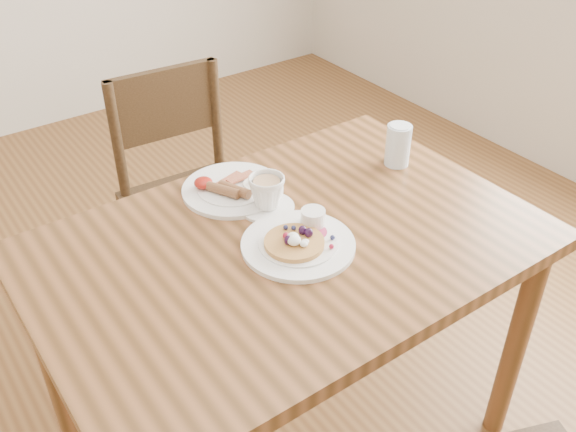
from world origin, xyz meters
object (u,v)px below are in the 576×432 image
object	(u,v)px
chair_far	(188,190)
pancake_plate	(299,241)
breakfast_plate	(232,188)
water_glass	(398,145)
teacup_saucer	(267,194)
dining_table	(288,272)

from	to	relation	value
chair_far	pancake_plate	distance (m)	0.79
chair_far	breakfast_plate	world-z (taller)	chair_far
pancake_plate	water_glass	bearing A→B (deg)	17.96
chair_far	teacup_saucer	world-z (taller)	chair_far
dining_table	pancake_plate	bearing A→B (deg)	-75.39
dining_table	water_glass	world-z (taller)	water_glass
breakfast_plate	teacup_saucer	xyz separation A→B (m)	(0.03, -0.12, 0.03)
teacup_saucer	dining_table	bearing A→B (deg)	-103.69
chair_far	water_glass	world-z (taller)	chair_far
breakfast_plate	pancake_plate	bearing A→B (deg)	-88.60
dining_table	teacup_saucer	distance (m)	0.20
chair_far	breakfast_plate	distance (m)	0.52
breakfast_plate	teacup_saucer	distance (m)	0.13
breakfast_plate	water_glass	bearing A→B (deg)	-17.60
dining_table	pancake_plate	world-z (taller)	pancake_plate
chair_far	pancake_plate	size ratio (longest dim) A/B	3.26
breakfast_plate	dining_table	bearing A→B (deg)	-90.31
water_glass	teacup_saucer	bearing A→B (deg)	176.61
chair_far	teacup_saucer	distance (m)	0.64
pancake_plate	breakfast_plate	size ratio (longest dim) A/B	1.00
water_glass	dining_table	bearing A→B (deg)	-166.13
dining_table	teacup_saucer	xyz separation A→B (m)	(0.03, 0.14, 0.14)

